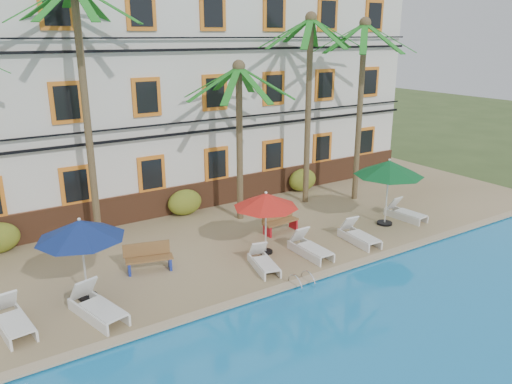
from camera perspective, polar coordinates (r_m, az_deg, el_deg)
ground at (r=16.41m, az=2.74°, el=-9.95°), size 100.00×100.00×0.00m
pool_deck at (r=20.25m, az=-5.50°, el=-4.10°), size 30.00×12.00×0.25m
pool_coping at (r=15.64m, az=4.69°, el=-10.30°), size 30.00×0.35×0.06m
hotel_building at (r=23.49m, az=-11.63°, el=11.84°), size 25.40×6.44×10.22m
palm_b at (r=18.07m, az=-19.14°, el=11.71°), size 4.40×4.40×9.12m
palm_c at (r=19.78m, az=-1.92°, el=8.51°), size 4.40×4.40×6.41m
palm_d at (r=21.92m, az=6.07°, el=12.11°), size 4.40×4.40×8.24m
palm_e at (r=22.72m, az=11.93°, el=11.74°), size 4.40×4.40×8.04m
shrub_mid at (r=21.28m, az=-8.14°, el=-1.18°), size 1.50×0.90×1.10m
shrub_right at (r=24.42m, az=5.33°, el=1.38°), size 1.50×0.90×1.10m
umbrella_blue at (r=14.77m, az=-19.45°, el=-4.11°), size 2.49×2.49×2.49m
umbrella_red at (r=16.96m, az=1.13°, el=-1.00°), size 2.26×2.26×2.26m
umbrella_green at (r=20.17m, az=14.96°, el=2.62°), size 2.73×2.73×2.73m
lounger_a at (r=14.70m, az=-26.08°, el=-12.98°), size 0.91×1.96×0.89m
lounger_b at (r=14.47m, az=-17.71°, el=-12.35°), size 1.20×2.13×0.95m
lounger_c at (r=16.41m, az=0.86°, el=-7.95°), size 0.95×1.74×0.78m
lounger_d at (r=17.48m, az=6.16°, el=-6.30°), size 0.66×1.84×0.87m
lounger_e at (r=18.78m, az=11.65°, el=-4.84°), size 0.79×1.86×0.86m
lounger_f at (r=21.60m, az=16.66°, el=-2.26°), size 0.78×1.80×0.83m
bench_left at (r=16.60m, az=-12.13°, el=-7.23°), size 1.57×0.85×0.93m
bench_right at (r=19.32m, az=2.69°, el=-3.24°), size 1.53×0.58×0.93m
pool_ladder at (r=15.64m, az=5.22°, el=-10.43°), size 0.54×0.74×0.74m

